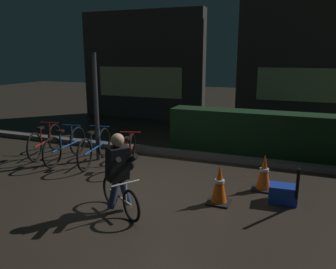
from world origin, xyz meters
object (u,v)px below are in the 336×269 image
Objects in this scene: traffic_cone_near at (219,184)px; closed_umbrella at (297,188)px; parked_bike_center_left at (95,148)px; cyclist at (120,173)px; traffic_cone_far at (264,173)px; blue_crate at (283,194)px; parked_bike_leftmost at (45,141)px; parked_bike_left_mid at (66,146)px; street_post at (96,108)px; parked_bike_center_right at (128,152)px.

closed_umbrella reaches higher than traffic_cone_near.
cyclist reaches higher than parked_bike_center_left.
traffic_cone_near is 1.62m from cyclist.
traffic_cone_far is 0.60m from blue_crate.
parked_bike_center_left is 3.23m from traffic_cone_near.
cyclist is (-2.30, -1.26, 0.48)m from blue_crate.
parked_bike_leftmost is 0.95× the size of parked_bike_left_mid.
traffic_cone_near is at bearing -118.66° from parked_bike_center_left.
traffic_cone_near is at bearing -109.59° from parked_bike_left_mid.
blue_crate is 2.67m from cyclist.
closed_umbrella is at bearing -49.83° from blue_crate.
parked_bike_leftmost is at bearing -178.76° from cyclist.
parked_bike_center_left is at bearing 170.88° from blue_crate.
cyclist reaches higher than blue_crate.
blue_crate is (4.11, -0.90, -1.06)m from street_post.
cyclist is (1.72, -1.91, 0.27)m from parked_bike_center_left.
parked_bike_center_right is at bearing 153.54° from traffic_cone_near.
parked_bike_center_left is at bearing 78.73° from parked_bike_center_right.
cyclist is (2.45, -1.82, 0.27)m from parked_bike_left_mid.
blue_crate is at bearing -51.87° from traffic_cone_far.
parked_bike_center_right is 1.77× the size of closed_umbrella.
blue_crate is at bearing -111.66° from parked_bike_leftmost.
traffic_cone_far is (2.87, -0.27, -0.01)m from parked_bike_center_right.
traffic_cone_near is at bearing -118.12° from parked_bike_leftmost.
parked_bike_center_left is 2.59× the size of traffic_cone_near.
parked_bike_leftmost is 1.48m from parked_bike_center_left.
parked_bike_leftmost is at bearing 76.20° from parked_bike_center_left.
parked_bike_left_mid is at bearing 79.01° from parked_bike_center_right.
parked_bike_leftmost is 0.94× the size of parked_bike_center_left.
parked_bike_leftmost is 1.30× the size of cyclist.
blue_crate is at bearing -102.08° from parked_bike_left_mid.
street_post reaches higher than traffic_cone_near.
parked_bike_leftmost reaches higher than parked_bike_center_right.
parked_bike_left_mid is at bearing -117.89° from parked_bike_leftmost.
parked_bike_left_mid reaches higher than closed_umbrella.
traffic_cone_far is at bearing 54.47° from traffic_cone_near.
parked_bike_leftmost is at bearing 72.28° from parked_bike_center_right.
street_post is 1.41× the size of parked_bike_center_left.
closed_umbrella is (5.71, -1.00, 0.04)m from parked_bike_leftmost.
traffic_cone_far is (3.66, -0.19, -0.04)m from parked_bike_center_left.
parked_bike_center_left is at bearing -71.40° from street_post.
traffic_cone_near is 1.01× the size of traffic_cone_far.
street_post reaches higher than parked_bike_left_mid.
traffic_cone_far is 0.78× the size of closed_umbrella.
closed_umbrella is at bearing -123.00° from parked_bike_center_right.
cyclist is at bearing -147.22° from traffic_cone_near.
street_post is at bearing 61.68° from parked_bike_center_right.
cyclist is (3.20, -2.01, 0.28)m from parked_bike_leftmost.
street_post is at bearing 173.21° from traffic_cone_far.
street_post is 1.42× the size of parked_bike_left_mid.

